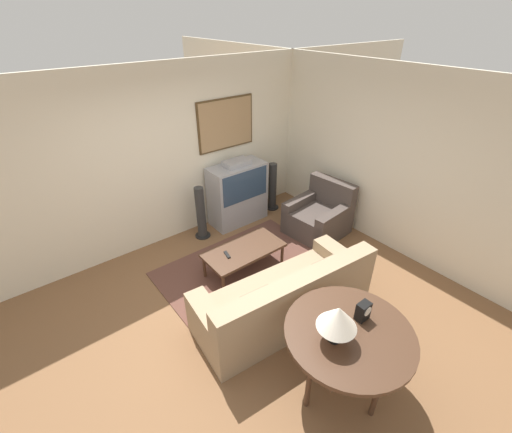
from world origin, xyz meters
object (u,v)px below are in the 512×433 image
mantel_clock (363,311)px  speaker_tower_right (272,188)px  couch (285,299)px  armchair (319,217)px  speaker_tower_left (201,214)px  tv (238,193)px  console_table (349,337)px  coffee_table (244,251)px  table_lamp (338,318)px

mantel_clock → speaker_tower_right: 3.56m
couch → armchair: bearing=-143.2°
couch → speaker_tower_left: (0.13, 2.16, 0.13)m
tv → console_table: 3.38m
armchair → coffee_table: size_ratio=0.86×
couch → armchair: armchair is taller
couch → speaker_tower_right: size_ratio=2.46×
armchair → console_table: bearing=-48.2°
console_table → speaker_tower_right: 3.67m
console_table → table_lamp: table_lamp is taller
armchair → mantel_clock: (-1.69, -2.03, 0.59)m
tv → coffee_table: tv is taller
console_table → speaker_tower_left: (0.29, 3.17, -0.29)m
coffee_table → speaker_tower_right: bearing=37.1°
tv → couch: (-0.89, -2.20, -0.25)m
tv → couch: 2.39m
couch → console_table: size_ratio=1.87×
coffee_table → table_lamp: bearing=-103.7°
table_lamp → tv: bearing=68.7°
armchair → speaker_tower_left: size_ratio=1.08×
tv → table_lamp: table_lamp is taller
coffee_table → console_table: console_table is taller
tv → console_table: tv is taller
armchair → speaker_tower_left: speaker_tower_left is taller
couch → speaker_tower_right: (1.66, 2.16, 0.13)m
armchair → coffee_table: 1.61m
console_table → speaker_tower_right: (1.83, 3.17, -0.29)m
speaker_tower_right → table_lamp: bearing=-122.6°
couch → console_table: bearing=86.2°
couch → mantel_clock: 1.14m
tv → speaker_tower_left: bearing=-177.2°
coffee_table → console_table: 2.08m
console_table → speaker_tower_left: bearing=84.7°
tv → table_lamp: size_ratio=2.93×
coffee_table → speaker_tower_right: size_ratio=1.25×
table_lamp → speaker_tower_right: 3.78m
speaker_tower_right → couch: bearing=-127.5°
tv → speaker_tower_right: 0.78m
mantel_clock → tv: bearing=75.1°
console_table → speaker_tower_right: bearing=60.1°
tv → table_lamp: bearing=-111.3°
table_lamp → speaker_tower_right: (2.00, 3.14, -0.64)m
tv → console_table: bearing=-108.3°
armchair → speaker_tower_left: (-1.62, 1.11, 0.14)m
tv → speaker_tower_left: size_ratio=1.28×
tv → table_lamp: 3.45m
armchair → table_lamp: 3.01m
couch → table_lamp: 1.29m
tv → armchair: tv is taller
speaker_tower_left → speaker_tower_right: bearing=0.0°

